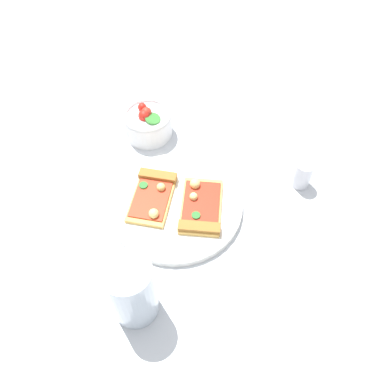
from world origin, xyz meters
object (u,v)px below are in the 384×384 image
Objects in this scene: plate at (176,206)px; pizza_slice_far at (200,207)px; pepper_shaker at (303,172)px; salad_bowl at (148,123)px; pizza_slice_near at (153,194)px; soda_glass at (132,292)px.

pizza_slice_far reaches higher than plate.
pepper_shaker is at bearing 25.38° from plate.
pizza_slice_far is at bearing -148.62° from pepper_shaker.
salad_bowl is (-0.15, 0.19, 0.01)m from pizza_slice_far.
salad_bowl is at bearing 119.33° from plate.
plate is 2.04× the size of pizza_slice_near.
pizza_slice_far is 0.21m from pepper_shaker.
soda_glass reaches higher than pizza_slice_far.
soda_glass is (-0.02, -0.20, 0.06)m from plate.
pizza_slice_far is at bearing 71.62° from soda_glass.
pepper_shaker is (0.18, 0.11, 0.01)m from pizza_slice_far.
pepper_shaker is at bearing 19.94° from pizza_slice_near.
soda_glass is at bearing -128.60° from pepper_shaker.
pizza_slice_near is 1.72× the size of pepper_shaker.
soda_glass is 1.88× the size of pepper_shaker.
soda_glass is at bearing -77.58° from salad_bowl.
plate is at bearing 177.66° from pizza_slice_far.
pizza_slice_near is 0.09m from pizza_slice_far.
pizza_slice_near is at bearing 168.94° from plate.
soda_glass is at bearing -82.64° from pizza_slice_near.
soda_glass is (0.08, -0.38, 0.03)m from salad_bowl.
pepper_shaker is (0.27, 0.10, 0.01)m from pizza_slice_near.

